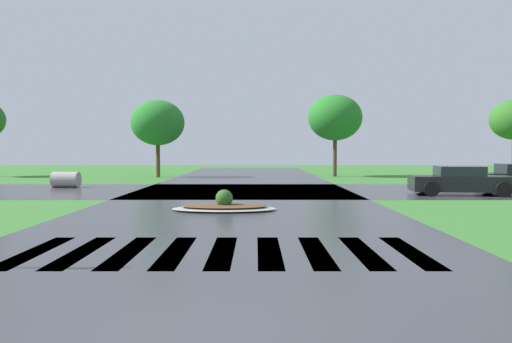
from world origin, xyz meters
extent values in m
cube|color=#35353A|center=(0.00, 10.00, 0.00)|extent=(10.18, 80.00, 0.01)
cube|color=#35353A|center=(0.00, 19.59, 0.00)|extent=(90.00, 9.16, 0.01)
cube|color=white|center=(-3.60, 4.88, 0.00)|extent=(0.45, 3.20, 0.01)
cube|color=white|center=(-2.70, 4.88, 0.00)|extent=(0.45, 3.20, 0.01)
cube|color=white|center=(-1.80, 4.88, 0.00)|extent=(0.45, 3.20, 0.01)
cube|color=white|center=(-0.90, 4.88, 0.00)|extent=(0.45, 3.20, 0.01)
cube|color=white|center=(0.00, 4.88, 0.00)|extent=(0.45, 3.20, 0.01)
cube|color=white|center=(0.90, 4.88, 0.00)|extent=(0.45, 3.20, 0.01)
cube|color=white|center=(1.80, 4.88, 0.00)|extent=(0.45, 3.20, 0.01)
cube|color=white|center=(2.70, 4.88, 0.00)|extent=(0.45, 3.20, 0.01)
cube|color=white|center=(3.60, 4.88, 0.00)|extent=(0.45, 3.20, 0.01)
ellipsoid|color=#9E9B93|center=(-0.38, 11.59, 0.06)|extent=(3.37, 1.74, 0.12)
ellipsoid|color=brown|center=(-0.38, 11.59, 0.15)|extent=(2.76, 1.43, 0.10)
sphere|color=#2D6023|center=(-0.38, 11.59, 0.40)|extent=(0.56, 0.56, 0.56)
cylinder|color=black|center=(13.23, 23.00, 0.32)|extent=(0.64, 0.23, 0.64)
cylinder|color=black|center=(13.19, 21.18, 0.32)|extent=(0.64, 0.23, 0.64)
cube|color=black|center=(9.54, 17.31, 0.50)|extent=(4.41, 2.29, 0.66)
cube|color=#1E232B|center=(9.45, 17.32, 1.04)|extent=(2.05, 1.80, 0.42)
cylinder|color=black|center=(11.08, 18.07, 0.32)|extent=(0.66, 0.29, 0.64)
cylinder|color=black|center=(10.86, 16.20, 0.32)|extent=(0.66, 0.29, 0.64)
cylinder|color=black|center=(8.22, 18.41, 0.32)|extent=(0.66, 0.29, 0.64)
cylinder|color=black|center=(8.00, 16.54, 0.32)|extent=(0.66, 0.29, 0.64)
cylinder|color=#9E9B93|center=(-9.23, 21.71, 0.41)|extent=(1.40, 0.89, 0.81)
cylinder|color=#4C3823|center=(-6.33, 31.62, 1.28)|extent=(0.28, 0.28, 2.55)
ellipsoid|color=#27782A|center=(-6.33, 31.62, 3.88)|extent=(3.78, 3.78, 3.22)
cylinder|color=#4C3823|center=(6.42, 32.65, 1.46)|extent=(0.28, 0.28, 2.92)
ellipsoid|color=#257726|center=(6.42, 32.65, 4.30)|extent=(3.92, 3.92, 3.33)
cylinder|color=#4C3823|center=(19.41, 32.46, 1.47)|extent=(0.28, 0.28, 2.94)
camera|label=1|loc=(0.64, -4.91, 1.96)|focal=36.09mm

